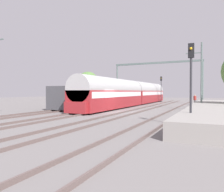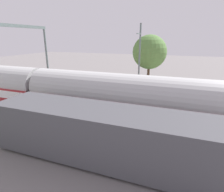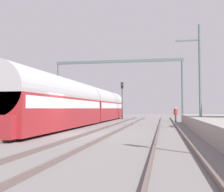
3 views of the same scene
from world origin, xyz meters
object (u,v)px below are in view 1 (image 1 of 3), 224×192
at_px(passenger_train, 133,93).
at_px(freight_car, 86,97).
at_px(person_crossing, 195,99).
at_px(railway_signal_near, 191,74).
at_px(catenary_gantry, 156,72).
at_px(railway_signal_far, 161,86).

bearing_deg(passenger_train, freight_car, -117.67).
distance_m(person_crossing, railway_signal_near, 23.29).
bearing_deg(freight_car, person_crossing, 41.51).
bearing_deg(passenger_train, person_crossing, 23.22).
xyz_separation_m(freight_car, person_crossing, (13.30, 11.77, -0.44)).
xyz_separation_m(freight_car, catenary_gantry, (6.15, 15.25, 4.44)).
bearing_deg(railway_signal_near, freight_car, 142.28).
bearing_deg(freight_car, catenary_gantry, 68.02).
distance_m(railway_signal_near, catenary_gantry, 28.07).
height_order(freight_car, railway_signal_near, railway_signal_near).
relative_size(passenger_train, railway_signal_far, 6.10).
bearing_deg(railway_signal_near, railway_signal_far, 105.44).
bearing_deg(catenary_gantry, freight_car, -111.98).
height_order(freight_car, catenary_gantry, catenary_gantry).
relative_size(person_crossing, railway_signal_near, 0.33).
distance_m(passenger_train, catenary_gantry, 8.65).
bearing_deg(person_crossing, catenary_gantry, -78.01).
bearing_deg(railway_signal_far, passenger_train, -98.93).
height_order(passenger_train, catenary_gantry, catenary_gantry).
bearing_deg(railway_signal_near, catenary_gantry, 107.78).
bearing_deg(person_crossing, passenger_train, -28.81).
bearing_deg(railway_signal_far, freight_car, -106.73).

